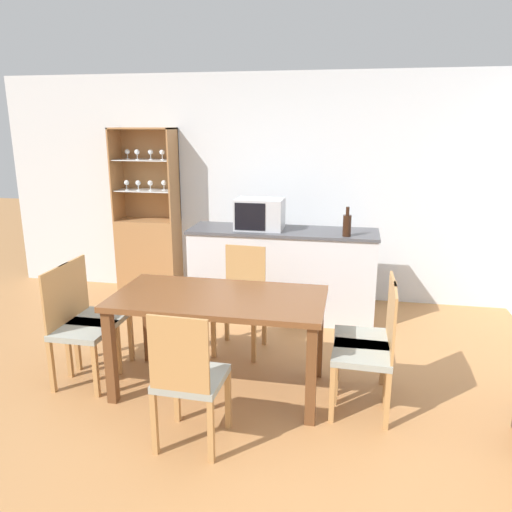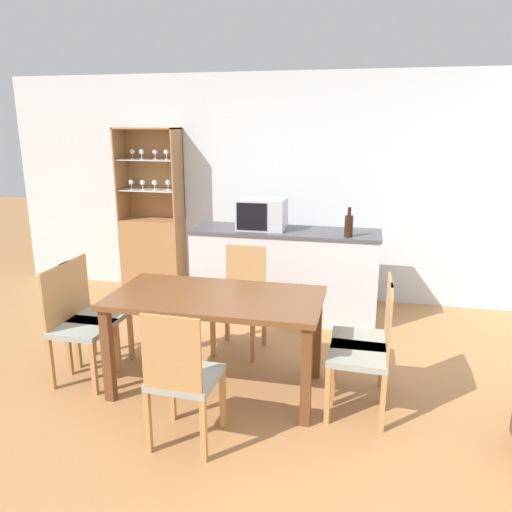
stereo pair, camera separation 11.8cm
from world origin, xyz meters
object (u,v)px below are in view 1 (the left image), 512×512
(dining_table, at_px, (219,308))
(dining_chair_side_left_far, at_px, (93,316))
(dining_chair_side_right_far, at_px, (369,337))
(microwave, at_px, (260,214))
(dining_chair_side_left_near, at_px, (77,327))
(dining_chair_head_far, at_px, (241,300))
(dining_chair_head_near, at_px, (189,379))
(display_cabinet, at_px, (149,244))
(dining_chair_side_right_near, at_px, (369,352))
(wine_bottle, at_px, (347,225))

(dining_table, distance_m, dining_chair_side_left_far, 1.13)
(dining_chair_side_right_far, bearing_deg, microwave, 35.46)
(dining_chair_side_left_near, xyz_separation_m, dining_chair_head_far, (1.11, 0.84, 0.00))
(dining_table, bearing_deg, dining_chair_head_near, -90.13)
(display_cabinet, xyz_separation_m, dining_chair_side_right_far, (2.56, -1.99, -0.13))
(dining_chair_side_right_far, bearing_deg, dining_chair_head_far, 60.25)
(display_cabinet, xyz_separation_m, dining_chair_head_far, (1.45, -1.39, -0.13))
(dining_chair_head_near, height_order, dining_chair_side_right_near, same)
(dining_chair_head_near, distance_m, wine_bottle, 2.40)
(dining_table, xyz_separation_m, dining_chair_head_far, (0.00, 0.72, -0.19))
(wine_bottle, bearing_deg, microwave, 168.75)
(dining_chair_side_right_far, relative_size, dining_chair_side_right_near, 1.00)
(dining_chair_side_right_near, relative_size, microwave, 1.92)
(dining_chair_side_right_far, bearing_deg, dining_chair_side_left_near, 95.07)
(dining_chair_side_right_far, distance_m, dining_chair_side_left_near, 2.23)
(dining_table, height_order, dining_chair_side_right_near, dining_chair_side_right_near)
(display_cabinet, height_order, dining_chair_side_right_near, display_cabinet)
(dining_chair_side_left_far, distance_m, dining_chair_head_far, 1.27)
(dining_chair_side_left_far, bearing_deg, dining_chair_head_far, 118.45)
(dining_chair_head_far, xyz_separation_m, wine_bottle, (0.90, 0.70, 0.58))
(dining_table, height_order, dining_chair_side_right_far, dining_chair_side_right_far)
(dining_chair_head_near, relative_size, dining_chair_side_right_near, 1.00)
(dining_chair_side_left_far, xyz_separation_m, dining_chair_head_far, (1.11, 0.60, 0.00))
(dining_chair_side_right_near, distance_m, wine_bottle, 1.67)
(dining_chair_side_right_near, distance_m, dining_chair_side_left_near, 2.22)
(dining_chair_side_left_far, height_order, dining_chair_head_far, same)
(microwave, bearing_deg, display_cabinet, 160.78)
(dining_chair_head_near, bearing_deg, display_cabinet, 119.05)
(dining_chair_side_right_near, height_order, microwave, microwave)
(dining_chair_side_left_near, relative_size, dining_chair_side_left_far, 1.00)
(display_cabinet, xyz_separation_m, dining_chair_side_left_far, (0.34, -1.99, -0.13))
(dining_chair_head_far, bearing_deg, dining_table, 93.90)
(dining_chair_head_near, relative_size, wine_bottle, 3.24)
(dining_chair_head_near, distance_m, dining_chair_head_far, 1.45)
(dining_table, bearing_deg, dining_chair_side_left_near, -173.79)
(dining_chair_side_right_near, height_order, dining_chair_side_left_far, same)
(display_cabinet, bearing_deg, dining_chair_head_far, -43.69)
(dining_table, bearing_deg, dining_chair_side_right_far, 6.27)
(dining_table, xyz_separation_m, microwave, (0.01, 1.60, 0.43))
(dining_table, distance_m, dining_chair_head_near, 0.75)
(dining_chair_head_near, distance_m, dining_chair_side_right_near, 1.26)
(dining_table, xyz_separation_m, wine_bottle, (0.90, 1.43, 0.39))
(dining_table, bearing_deg, wine_bottle, 57.75)
(dining_table, bearing_deg, dining_chair_side_left_far, 173.78)
(dining_chair_side_left_near, relative_size, wine_bottle, 3.24)
(dining_chair_side_left_far, xyz_separation_m, wine_bottle, (2.01, 1.30, 0.58))
(microwave, bearing_deg, dining_chair_head_near, -90.22)
(dining_chair_side_left_far, bearing_deg, dining_table, 83.76)
(microwave, height_order, wine_bottle, microwave)
(dining_chair_head_far, xyz_separation_m, microwave, (0.00, 0.88, 0.63))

